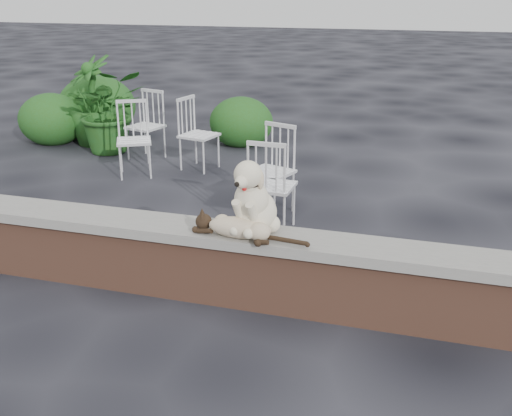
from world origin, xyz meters
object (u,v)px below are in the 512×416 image
(cat, at_px, (240,226))
(potted_plant_b, at_px, (93,100))
(dog, at_px, (256,194))
(chair_c, at_px, (272,185))
(chair_a, at_px, (134,139))
(chair_d, at_px, (270,171))
(chair_e, at_px, (199,134))
(chair_b, at_px, (145,126))
(potted_plant_a, at_px, (109,111))

(cat, relative_size, potted_plant_b, 0.79)
(dog, xyz_separation_m, chair_c, (-0.26, 1.42, -0.40))
(chair_c, height_order, potted_plant_b, potted_plant_b)
(dog, relative_size, chair_a, 0.62)
(chair_d, bearing_deg, dog, -58.91)
(cat, height_order, chair_e, chair_e)
(chair_a, bearing_deg, chair_b, 78.23)
(cat, distance_m, potted_plant_a, 4.93)
(chair_a, relative_size, chair_e, 1.00)
(dog, bearing_deg, cat, -106.53)
(potted_plant_a, bearing_deg, dog, -47.97)
(chair_d, xyz_separation_m, potted_plant_b, (-3.33, 2.10, 0.20))
(chair_a, distance_m, chair_d, 2.15)
(cat, bearing_deg, chair_a, 140.92)
(dog, relative_size, chair_b, 0.62)
(cat, bearing_deg, potted_plant_a, 141.72)
(chair_d, xyz_separation_m, chair_b, (-2.21, 1.57, 0.00))
(cat, height_order, chair_a, chair_a)
(cat, bearing_deg, potted_plant_b, 143.12)
(dog, height_order, potted_plant_a, potted_plant_a)
(dog, bearing_deg, chair_e, 129.88)
(chair_c, relative_size, chair_b, 1.00)
(dog, relative_size, cat, 0.56)
(dog, relative_size, chair_c, 0.62)
(chair_e, bearing_deg, chair_d, -122.74)
(cat, height_order, chair_c, chair_c)
(chair_c, xyz_separation_m, potted_plant_b, (-3.47, 2.54, 0.20))
(cat, bearing_deg, chair_d, 110.53)
(potted_plant_a, bearing_deg, chair_e, -16.01)
(dog, distance_m, cat, 0.27)
(chair_a, bearing_deg, potted_plant_a, 104.71)
(dog, height_order, cat, dog)
(chair_d, height_order, chair_b, same)
(chair_e, height_order, chair_d, same)
(chair_a, distance_m, chair_b, 0.79)
(cat, height_order, potted_plant_a, potted_plant_a)
(potted_plant_a, bearing_deg, cat, -49.83)
(cat, xyz_separation_m, chair_e, (-1.63, 3.32, -0.20))
(dog, height_order, chair_a, dog)
(chair_e, bearing_deg, potted_plant_a, 86.26)
(cat, distance_m, chair_d, 2.04)
(chair_b, distance_m, potted_plant_a, 0.69)
(chair_d, bearing_deg, chair_c, -53.37)
(chair_b, bearing_deg, chair_a, -59.56)
(dog, bearing_deg, chair_a, 143.44)
(chair_d, relative_size, potted_plant_a, 0.78)
(potted_plant_a, bearing_deg, chair_a, -47.59)
(chair_e, bearing_deg, dog, -139.40)
(dog, distance_m, chair_d, 1.94)
(chair_d, bearing_deg, chair_e, 154.02)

